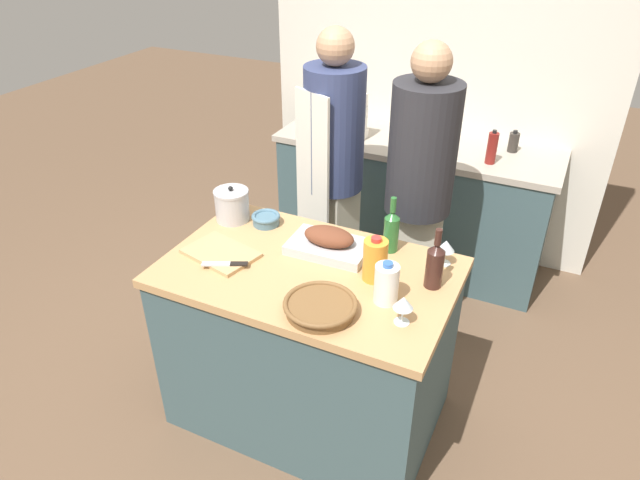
% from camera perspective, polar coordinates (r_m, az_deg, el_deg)
% --- Properties ---
extents(ground_plane, '(12.00, 12.00, 0.00)m').
position_cam_1_polar(ground_plane, '(3.07, -1.00, -16.55)').
color(ground_plane, brown).
extents(kitchen_island, '(1.27, 0.80, 0.88)m').
position_cam_1_polar(kitchen_island, '(2.76, -1.09, -10.42)').
color(kitchen_island, '#3D565B').
rests_on(kitchen_island, ground_plane).
extents(back_counter, '(1.83, 0.60, 0.89)m').
position_cam_1_polar(back_counter, '(3.99, 9.15, 3.68)').
color(back_counter, '#3D565B').
rests_on(back_counter, ground_plane).
extents(back_wall, '(2.33, 0.10, 2.55)m').
position_cam_1_polar(back_wall, '(4.00, 11.76, 16.37)').
color(back_wall, silver).
rests_on(back_wall, ground_plane).
extents(roasting_pan, '(0.37, 0.24, 0.12)m').
position_cam_1_polar(roasting_pan, '(2.58, 0.90, -0.28)').
color(roasting_pan, '#BCBCC1').
rests_on(roasting_pan, kitchen_island).
extents(wicker_basket, '(0.29, 0.29, 0.05)m').
position_cam_1_polar(wicker_basket, '(2.22, 0.04, -6.67)').
color(wicker_basket, brown).
rests_on(wicker_basket, kitchen_island).
extents(cutting_board, '(0.36, 0.29, 0.02)m').
position_cam_1_polar(cutting_board, '(2.61, -9.88, -1.31)').
color(cutting_board, tan).
rests_on(cutting_board, kitchen_island).
extents(stock_pot, '(0.17, 0.17, 0.18)m').
position_cam_1_polar(stock_pot, '(2.85, -8.79, 3.48)').
color(stock_pot, '#B7B7BC').
rests_on(stock_pot, kitchen_island).
extents(mixing_bowl, '(0.14, 0.14, 0.05)m').
position_cam_1_polar(mixing_bowl, '(2.81, -5.43, 2.12)').
color(mixing_bowl, slate).
rests_on(mixing_bowl, kitchen_island).
extents(juice_jug, '(0.10, 0.10, 0.20)m').
position_cam_1_polar(juice_jug, '(2.38, 5.53, -1.98)').
color(juice_jug, orange).
rests_on(juice_jug, kitchen_island).
extents(milk_jug, '(0.10, 0.10, 0.18)m').
position_cam_1_polar(milk_jug, '(2.26, 6.66, -4.36)').
color(milk_jug, white).
rests_on(milk_jug, kitchen_island).
extents(wine_bottle_green, '(0.07, 0.07, 0.27)m').
position_cam_1_polar(wine_bottle_green, '(2.37, 11.41, -2.39)').
color(wine_bottle_green, '#381E19').
rests_on(wine_bottle_green, kitchen_island).
extents(wine_bottle_dark, '(0.07, 0.07, 0.27)m').
position_cam_1_polar(wine_bottle_dark, '(2.57, 7.15, 1.00)').
color(wine_bottle_dark, '#28662D').
rests_on(wine_bottle_dark, kitchen_island).
extents(wine_glass_left, '(0.08, 0.08, 0.12)m').
position_cam_1_polar(wine_glass_left, '(2.53, 12.47, -0.65)').
color(wine_glass_left, silver).
rests_on(wine_glass_left, kitchen_island).
extents(wine_glass_right, '(0.08, 0.08, 0.12)m').
position_cam_1_polar(wine_glass_right, '(2.16, 8.34, -6.31)').
color(wine_glass_right, silver).
rests_on(wine_glass_right, kitchen_island).
extents(knife_chef, '(0.19, 0.11, 0.01)m').
position_cam_1_polar(knife_chef, '(2.51, -9.34, -2.38)').
color(knife_chef, '#B7B7BC').
rests_on(knife_chef, cutting_board).
extents(stand_mixer, '(0.18, 0.14, 0.30)m').
position_cam_1_polar(stand_mixer, '(3.79, 3.28, 11.92)').
color(stand_mixer, silver).
rests_on(stand_mixer, back_counter).
extents(condiment_bottle_tall, '(0.06, 0.06, 0.22)m').
position_cam_1_polar(condiment_bottle_tall, '(4.01, 1.65, 12.74)').
color(condiment_bottle_tall, '#B28E2D').
rests_on(condiment_bottle_tall, back_counter).
extents(condiment_bottle_short, '(0.06, 0.06, 0.21)m').
position_cam_1_polar(condiment_bottle_short, '(3.56, 16.82, 8.80)').
color(condiment_bottle_short, maroon).
rests_on(condiment_bottle_short, back_counter).
extents(condiment_bottle_extra, '(0.06, 0.06, 0.14)m').
position_cam_1_polar(condiment_bottle_extra, '(3.79, 18.79, 9.25)').
color(condiment_bottle_extra, '#332D28').
rests_on(condiment_bottle_extra, back_counter).
extents(person_cook_aproned, '(0.35, 0.37, 1.71)m').
position_cam_1_polar(person_cook_aproned, '(3.25, 1.33, 7.40)').
color(person_cook_aproned, beige).
rests_on(person_cook_aproned, ground_plane).
extents(person_cook_guest, '(0.35, 0.35, 1.70)m').
position_cam_1_polar(person_cook_guest, '(3.06, 9.85, 5.09)').
color(person_cook_guest, beige).
rests_on(person_cook_guest, ground_plane).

